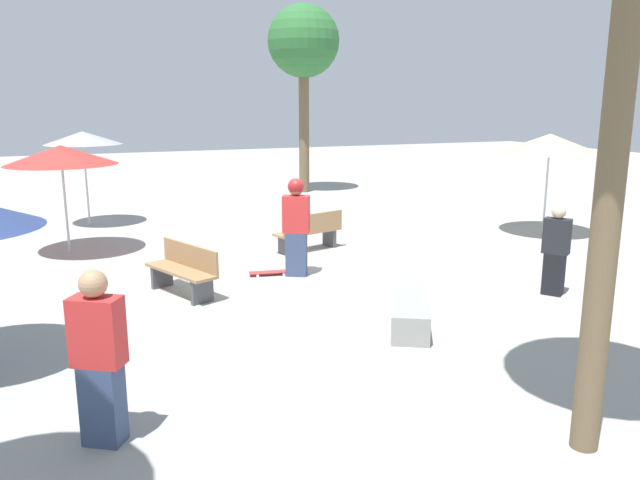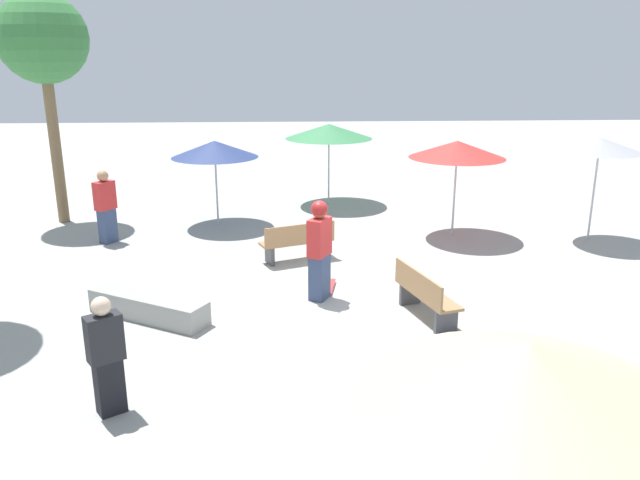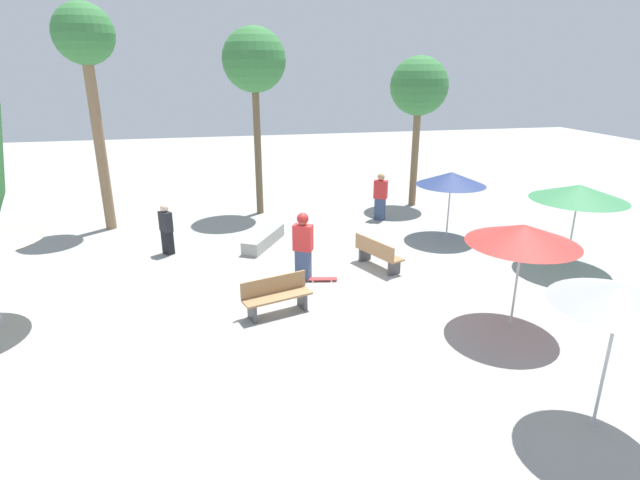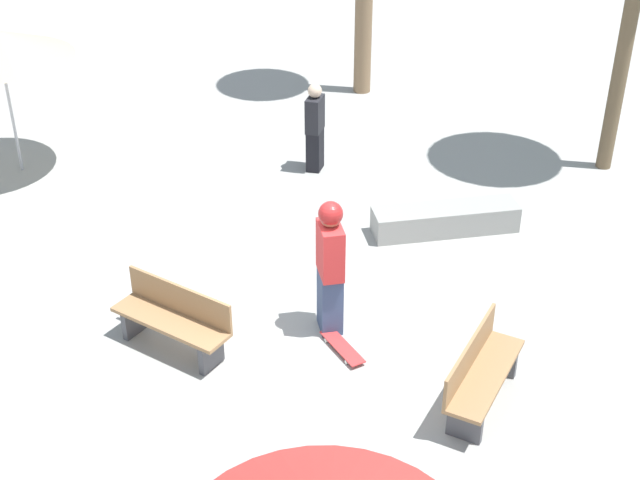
% 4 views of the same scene
% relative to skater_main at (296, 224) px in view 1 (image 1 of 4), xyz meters
% --- Properties ---
extents(ground_plane, '(60.00, 60.00, 0.00)m').
position_rel_skater_main_xyz_m(ground_plane, '(0.40, 0.16, -1.00)').
color(ground_plane, '#9E9E99').
extents(skater_main, '(0.48, 0.56, 1.85)m').
position_rel_skater_main_xyz_m(skater_main, '(0.00, 0.00, 0.00)').
color(skater_main, '#38476B').
rests_on(skater_main, ground_plane).
extents(skateboard, '(0.34, 0.82, 0.07)m').
position_rel_skater_main_xyz_m(skateboard, '(0.20, 0.46, -0.94)').
color(skateboard, red).
rests_on(skateboard, ground_plane).
extents(concrete_ledge, '(2.19, 1.56, 0.41)m').
position_rel_skater_main_xyz_m(concrete_ledge, '(-2.94, -0.72, -0.79)').
color(concrete_ledge, gray).
rests_on(concrete_ledge, ground_plane).
extents(bench_near, '(0.87, 1.66, 0.85)m').
position_rel_skater_main_xyz_m(bench_near, '(1.73, -0.95, -0.57)').
color(bench_near, '#47474C').
rests_on(bench_near, ground_plane).
extents(bench_far, '(1.65, 1.01, 0.85)m').
position_rel_skater_main_xyz_m(bench_far, '(-0.36, 2.18, -0.57)').
color(bench_far, '#47474C').
rests_on(bench_far, ground_plane).
extents(shade_umbrella_tan, '(2.37, 2.37, 2.46)m').
position_rel_skater_main_xyz_m(shade_umbrella_tan, '(1.08, -6.89, 1.24)').
color(shade_umbrella_tan, '#B7B7BC').
rests_on(shade_umbrella_tan, ground_plane).
extents(shade_umbrella_red, '(2.29, 2.29, 2.33)m').
position_rel_skater_main_xyz_m(shade_umbrella_red, '(3.47, 3.94, 1.13)').
color(shade_umbrella_red, '#B7B7BC').
rests_on(shade_umbrella_red, ground_plane).
extents(shade_umbrella_grey, '(1.95, 1.95, 2.46)m').
position_rel_skater_main_xyz_m(shade_umbrella_grey, '(6.63, 3.37, 1.29)').
color(shade_umbrella_grey, '#B7B7BC').
rests_on(shade_umbrella_grey, ground_plane).
extents(palm_tree_center_left, '(2.48, 2.48, 6.47)m').
position_rel_skater_main_xyz_m(palm_tree_center_left, '(10.24, -4.13, 4.12)').
color(palm_tree_center_left, brown).
rests_on(palm_tree_center_left, ground_plane).
extents(bystander_watching, '(0.47, 0.54, 1.73)m').
position_rel_skater_main_xyz_m(bystander_watching, '(-4.82, 3.78, -0.13)').
color(bystander_watching, '#38476B').
rests_on(bystander_watching, ground_plane).
extents(bystander_far, '(0.48, 0.43, 1.55)m').
position_rel_skater_main_xyz_m(bystander_far, '(-2.80, -3.62, -0.22)').
color(bystander_far, black).
rests_on(bystander_far, ground_plane).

